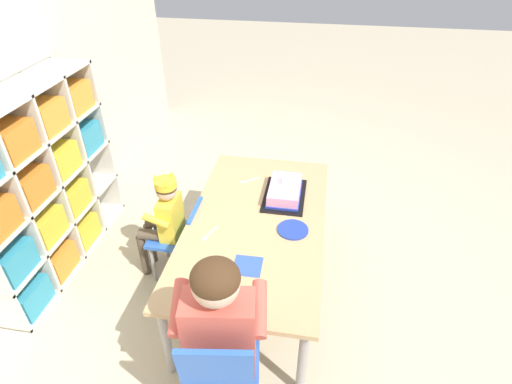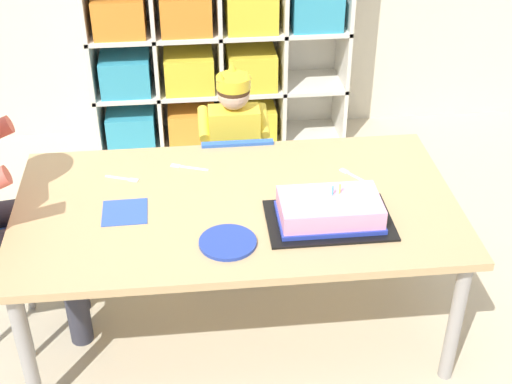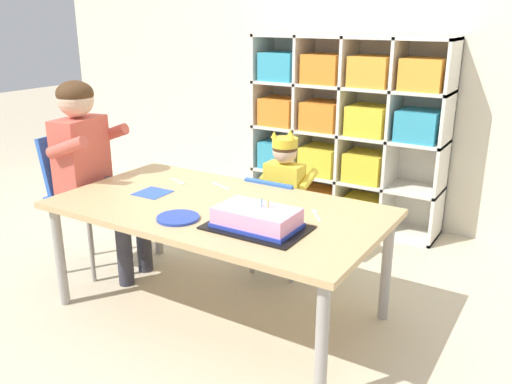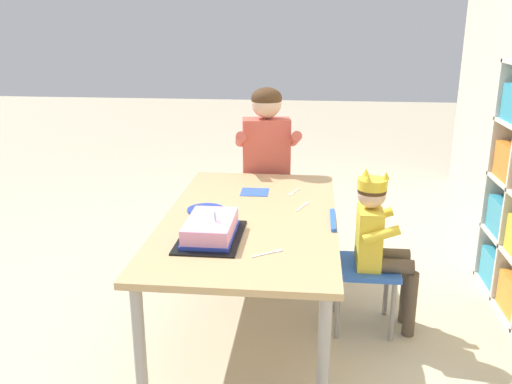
# 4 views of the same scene
# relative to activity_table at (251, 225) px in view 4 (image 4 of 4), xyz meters

# --- Properties ---
(ground) EXTENTS (16.00, 16.00, 0.00)m
(ground) POSITION_rel_activity_table_xyz_m (0.00, 0.00, -0.51)
(ground) COLOR beige
(activity_table) EXTENTS (1.54, 0.84, 0.55)m
(activity_table) POSITION_rel_activity_table_xyz_m (0.00, 0.00, 0.00)
(activity_table) COLOR tan
(activity_table) RESTS_ON ground
(classroom_chair_blue) EXTENTS (0.31, 0.34, 0.57)m
(classroom_chair_blue) POSITION_rel_activity_table_xyz_m (0.04, 0.52, -0.16)
(classroom_chair_blue) COLOR blue
(classroom_chair_blue) RESTS_ON ground
(child_with_crown) EXTENTS (0.30, 0.31, 0.81)m
(child_with_crown) POSITION_rel_activity_table_xyz_m (0.04, 0.62, -0.01)
(child_with_crown) COLOR yellow
(child_with_crown) RESTS_ON ground
(classroom_chair_adult_side) EXTENTS (0.36, 0.37, 0.78)m
(classroom_chair_adult_side) POSITION_rel_activity_table_xyz_m (-0.96, -0.00, -0.03)
(classroom_chair_adult_side) COLOR blue
(classroom_chair_adult_side) RESTS_ON ground
(adult_helper_seated) EXTENTS (0.45, 0.44, 1.07)m
(adult_helper_seated) POSITION_rel_activity_table_xyz_m (-0.84, 0.01, 0.16)
(adult_helper_seated) COLOR #D15647
(adult_helper_seated) RESTS_ON ground
(birthday_cake_on_tray) EXTENTS (0.42, 0.27, 0.13)m
(birthday_cake_on_tray) POSITION_rel_activity_table_xyz_m (0.30, -0.14, 0.09)
(birthday_cake_on_tray) COLOR black
(birthday_cake_on_tray) RESTS_ON activity_table
(paper_plate_stack) EXTENTS (0.19, 0.19, 0.01)m
(paper_plate_stack) POSITION_rel_activity_table_xyz_m (-0.05, -0.23, 0.05)
(paper_plate_stack) COLOR #233DA3
(paper_plate_stack) RESTS_ON activity_table
(paper_napkin_square) EXTENTS (0.16, 0.16, 0.00)m
(paper_napkin_square) POSITION_rel_activity_table_xyz_m (-0.38, -0.02, 0.05)
(paper_napkin_square) COLOR #3356B7
(paper_napkin_square) RESTS_ON activity_table
(fork_near_child_seat) EXTENTS (0.14, 0.07, 0.00)m
(fork_near_child_seat) POSITION_rel_activity_table_xyz_m (-0.17, 0.25, 0.05)
(fork_near_child_seat) COLOR white
(fork_near_child_seat) RESTS_ON activity_table
(fork_at_table_front_edge) EXTENTS (0.13, 0.06, 0.00)m
(fork_at_table_front_edge) POSITION_rel_activity_table_xyz_m (-0.40, 0.20, 0.05)
(fork_at_table_front_edge) COLOR white
(fork_at_table_front_edge) RESTS_ON activity_table
(fork_near_cake_tray) EXTENTS (0.10, 0.13, 0.00)m
(fork_near_cake_tray) POSITION_rel_activity_table_xyz_m (0.44, 0.13, 0.05)
(fork_near_cake_tray) COLOR white
(fork_near_cake_tray) RESTS_ON activity_table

